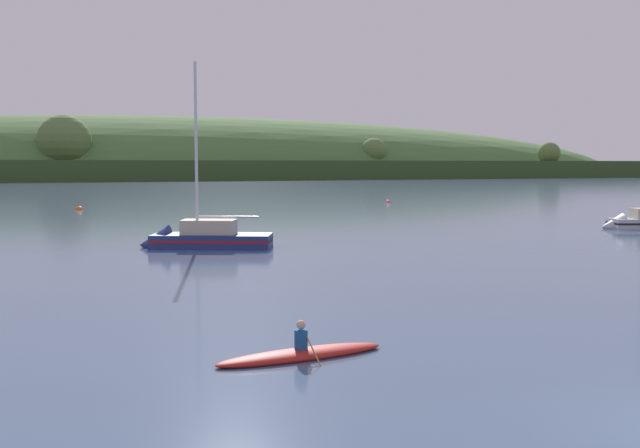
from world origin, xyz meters
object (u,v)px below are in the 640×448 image
Objects in this scene: sailboat_near_mooring at (198,242)px; mooring_buoy_foreground at (79,210)px; canoe_with_paddler at (301,354)px; mooring_buoy_midchannel at (388,203)px.

sailboat_near_mooring reaches higher than mooring_buoy_foreground.
canoe_with_paddler is at bearing 108.23° from sailboat_near_mooring.
canoe_with_paddler is 5.36× the size of mooring_buoy_foreground.
canoe_with_paddler is (-1.87, -23.50, -0.22)m from sailboat_near_mooring.
canoe_with_paddler is at bearing -117.26° from mooring_buoy_midchannel.
sailboat_near_mooring is at bearing -82.11° from mooring_buoy_foreground.
mooring_buoy_midchannel is at bearing -105.21° from sailboat_near_mooring.
mooring_buoy_midchannel is at bearing 2.30° from mooring_buoy_foreground.
sailboat_near_mooring is at bearing -127.99° from mooring_buoy_midchannel.
sailboat_near_mooring is 13.63× the size of mooring_buoy_foreground.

